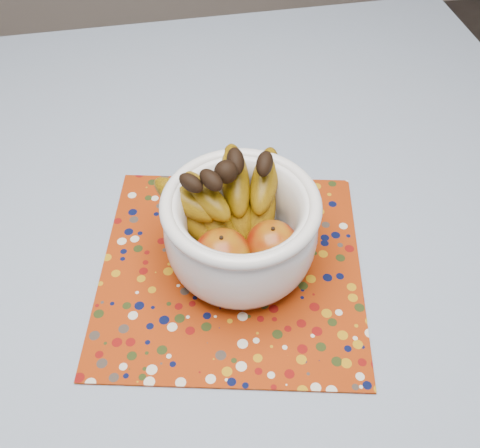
{
  "coord_description": "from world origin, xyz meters",
  "views": [
    {
      "loc": [
        -0.03,
        -0.5,
        1.38
      ],
      "look_at": [
        0.06,
        -0.02,
        0.84
      ],
      "focal_mm": 42.0,
      "sensor_mm": 36.0,
      "label": 1
    }
  ],
  "objects": [
    {
      "name": "placemat",
      "position": [
        0.05,
        -0.03,
        0.76
      ],
      "size": [
        0.43,
        0.43,
        0.0
      ],
      "primitive_type": "cube",
      "rotation": [
        0.0,
        0.0,
        -0.22
      ],
      "color": "#8D2907",
      "rests_on": "tablecloth"
    },
    {
      "name": "table",
      "position": [
        0.0,
        0.0,
        0.67
      ],
      "size": [
        1.2,
        1.2,
        0.75
      ],
      "color": "brown",
      "rests_on": "ground"
    },
    {
      "name": "tablecloth",
      "position": [
        0.0,
        0.0,
        0.76
      ],
      "size": [
        1.32,
        1.32,
        0.01
      ],
      "primitive_type": "cube",
      "color": "slate",
      "rests_on": "table"
    },
    {
      "name": "fruit_bowl",
      "position": [
        0.05,
        -0.02,
        0.84
      ],
      "size": [
        0.24,
        0.22,
        0.16
      ],
      "color": "white",
      "rests_on": "placemat"
    }
  ]
}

